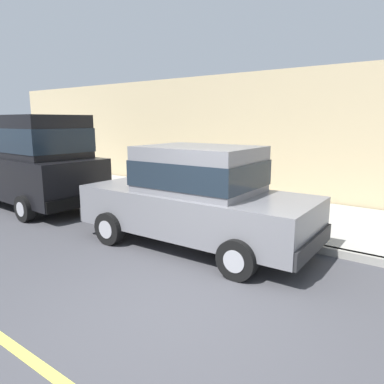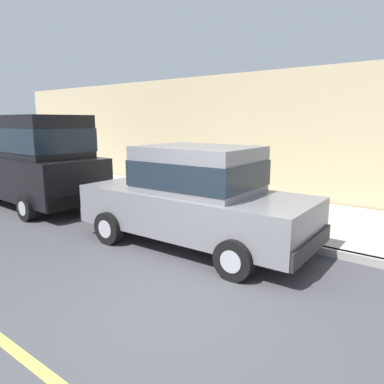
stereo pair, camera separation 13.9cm
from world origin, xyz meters
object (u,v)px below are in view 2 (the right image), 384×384
dog_white (192,197)px  car_grey_sedan (196,196)px  car_black_van (31,156)px  fire_hydrant (271,213)px

dog_white → car_grey_sedan: bearing=-140.8°
car_black_van → dog_white: (2.06, -4.12, -0.97)m
car_grey_sedan → car_black_van: car_black_van is taller
car_grey_sedan → car_black_van: bearing=90.8°
car_black_van → fire_hydrant: 6.83m
car_grey_sedan → fire_hydrant: (1.49, -0.85, -0.51)m
car_grey_sedan → dog_white: 2.60m
car_grey_sedan → fire_hydrant: size_ratio=6.42×
car_grey_sedan → fire_hydrant: 1.79m
dog_white → fire_hydrant: bearing=-101.1°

